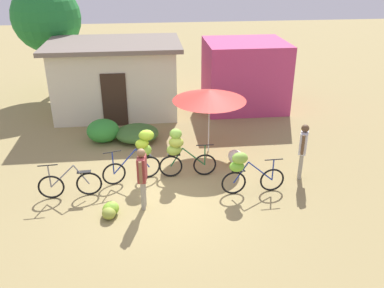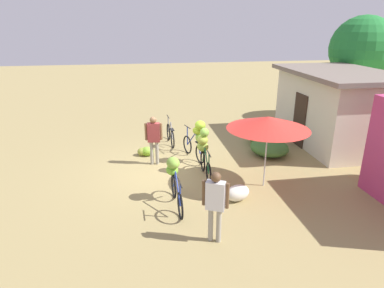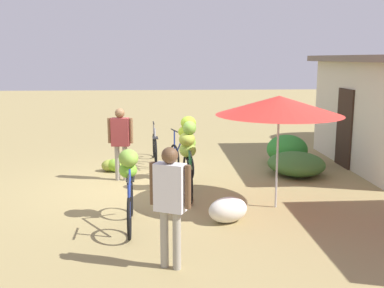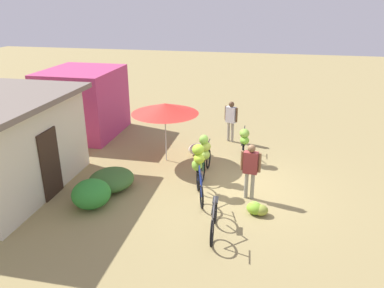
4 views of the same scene
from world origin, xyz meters
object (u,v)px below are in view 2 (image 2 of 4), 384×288
building_low (336,108)px  person_vendor (215,200)px  bicycle_near_pile (198,136)px  banana_pile_on_ground (146,151)px  produce_sack (237,193)px  tree_behind_building (362,49)px  bicycle_leftmost (170,135)px  bicycle_by_shop (174,177)px  bicycle_center_loaded (204,148)px  person_bystander (154,136)px  market_umbrella (268,123)px

building_low → person_vendor: building_low is taller
building_low → bicycle_near_pile: building_low is taller
bicycle_near_pile → banana_pile_on_ground: (-0.78, -1.74, -0.74)m
banana_pile_on_ground → produce_sack: bearing=32.3°
bicycle_near_pile → tree_behind_building: bearing=115.0°
person_vendor → bicycle_leftmost: bearing=-177.3°
building_low → bicycle_by_shop: (3.66, -6.69, -0.70)m
bicycle_center_loaded → banana_pile_on_ground: bicycle_center_loaded is taller
tree_behind_building → bicycle_leftmost: tree_behind_building is taller
bicycle_near_pile → produce_sack: (2.88, 0.57, -0.67)m
tree_behind_building → bicycle_leftmost: 9.79m
tree_behind_building → person_bystander: 10.85m
building_low → bicycle_by_shop: bearing=-61.3°
person_vendor → person_bystander: bearing=-167.0°
bicycle_near_pile → person_bystander: bearing=-88.4°
bicycle_leftmost → bicycle_near_pile: bearing=21.6°
bicycle_near_pile → banana_pile_on_ground: bicycle_near_pile is taller
bicycle_near_pile → bicycle_center_loaded: bearing=-0.0°
market_umbrella → bicycle_leftmost: market_umbrella is taller
person_vendor → building_low: bearing=132.3°
bicycle_near_pile → bicycle_center_loaded: size_ratio=0.98×
market_umbrella → bicycle_center_loaded: size_ratio=1.39×
bicycle_by_shop → person_vendor: person_vendor is taller
market_umbrella → produce_sack: bearing=-54.7°
market_umbrella → banana_pile_on_ground: size_ratio=3.61×
tree_behind_building → bicycle_leftmost: size_ratio=2.94×
banana_pile_on_ground → person_bystander: person_bystander is taller
person_bystander → bicycle_center_loaded: bearing=55.0°
building_low → bicycle_center_loaded: 5.97m
person_bystander → market_umbrella: bearing=55.3°
tree_behind_building → person_bystander: bearing=-68.2°
market_umbrella → bicycle_by_shop: bearing=-78.5°
building_low → market_umbrella: size_ratio=2.21×
market_umbrella → banana_pile_on_ground: bearing=-131.5°
bicycle_center_loaded → person_vendor: size_ratio=1.01×
bicycle_by_shop → person_vendor: (1.81, 0.67, 0.27)m
tree_behind_building → produce_sack: 10.79m
banana_pile_on_ground → tree_behind_building: bearing=107.1°
tree_behind_building → banana_pile_on_ground: bearing=-72.9°
produce_sack → person_bystander: person_bystander is taller
bicycle_leftmost → bicycle_center_loaded: (2.96, 0.74, 0.49)m
market_umbrella → bicycle_by_shop: (0.55, -2.69, -1.19)m
tree_behind_building → bicycle_center_loaded: (4.97, -8.36, -2.51)m
bicycle_leftmost → person_vendor: (6.40, 0.30, 0.64)m
produce_sack → bicycle_by_shop: bearing=-95.9°
market_umbrella → person_bystander: bearing=-124.7°
produce_sack → person_bystander: (-2.84, -2.05, 0.80)m
building_low → tree_behind_building: bearing=136.6°
bicycle_by_shop → bicycle_near_pile: bearing=157.7°
bicycle_by_shop → market_umbrella: bearing=101.5°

